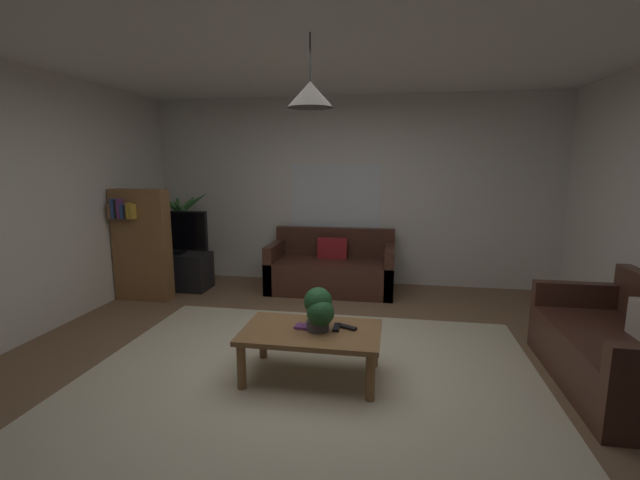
# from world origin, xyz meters

# --- Properties ---
(floor) EXTENTS (5.69, 5.49, 0.02)m
(floor) POSITION_xyz_m (0.00, 0.00, -0.01)
(floor) COLOR brown
(floor) RESTS_ON ground
(rug) EXTENTS (3.70, 3.02, 0.01)m
(rug) POSITION_xyz_m (0.00, -0.20, 0.00)
(rug) COLOR beige
(rug) RESTS_ON ground
(wall_back) EXTENTS (5.81, 0.06, 2.63)m
(wall_back) POSITION_xyz_m (0.00, 2.77, 1.31)
(wall_back) COLOR silver
(wall_back) RESTS_ON ground
(wall_left) EXTENTS (0.06, 5.49, 2.63)m
(wall_left) POSITION_xyz_m (-2.88, 0.00, 1.31)
(wall_left) COLOR silver
(wall_left) RESTS_ON ground
(ceiling) EXTENTS (5.69, 5.49, 0.02)m
(ceiling) POSITION_xyz_m (0.00, 0.00, 2.64)
(ceiling) COLOR white
(window_pane) EXTENTS (1.27, 0.01, 1.09)m
(window_pane) POSITION_xyz_m (-0.20, 2.74, 1.15)
(window_pane) COLOR white
(couch_under_window) EXTENTS (1.67, 0.81, 0.82)m
(couch_under_window) POSITION_xyz_m (-0.19, 2.27, 0.28)
(couch_under_window) COLOR #47281E
(couch_under_window) RESTS_ON ground
(couch_right_side) EXTENTS (0.81, 1.56, 0.82)m
(couch_right_side) POSITION_xyz_m (2.38, 0.06, 0.28)
(couch_right_side) COLOR #47281E
(couch_right_side) RESTS_ON ground
(coffee_table) EXTENTS (1.10, 0.67, 0.40)m
(coffee_table) POSITION_xyz_m (0.01, -0.17, 0.34)
(coffee_table) COLOR olive
(coffee_table) RESTS_ON ground
(book_on_table_0) EXTENTS (0.13, 0.12, 0.02)m
(book_on_table_0) POSITION_xyz_m (-0.07, -0.14, 0.41)
(book_on_table_0) COLOR #72387F
(book_on_table_0) RESTS_ON coffee_table
(remote_on_table_0) EXTENTS (0.17, 0.11, 0.02)m
(remote_on_table_0) POSITION_xyz_m (0.29, -0.09, 0.41)
(remote_on_table_0) COLOR black
(remote_on_table_0) RESTS_ON coffee_table
(remote_on_table_1) EXTENTS (0.05, 0.16, 0.02)m
(remote_on_table_1) POSITION_xyz_m (0.21, -0.11, 0.41)
(remote_on_table_1) COLOR black
(remote_on_table_1) RESTS_ON coffee_table
(potted_plant_on_table) EXTENTS (0.25, 0.28, 0.34)m
(potted_plant_on_table) POSITION_xyz_m (0.07, -0.16, 0.58)
(potted_plant_on_table) COLOR #4C4C51
(potted_plant_on_table) RESTS_ON coffee_table
(tv_stand) EXTENTS (0.90, 0.44, 0.50)m
(tv_stand) POSITION_xyz_m (-2.30, 1.99, 0.25)
(tv_stand) COLOR black
(tv_stand) RESTS_ON ground
(tv) EXTENTS (0.95, 0.16, 0.58)m
(tv) POSITION_xyz_m (-2.30, 1.97, 0.80)
(tv) COLOR black
(tv) RESTS_ON tv_stand
(potted_palm_corner) EXTENTS (0.86, 0.91, 1.34)m
(potted_palm_corner) POSITION_xyz_m (-2.45, 2.49, 0.62)
(potted_palm_corner) COLOR brown
(potted_palm_corner) RESTS_ON ground
(bookshelf_corner) EXTENTS (0.70, 0.31, 1.40)m
(bookshelf_corner) POSITION_xyz_m (-2.48, 1.49, 0.72)
(bookshelf_corner) COLOR olive
(bookshelf_corner) RESTS_ON ground
(pendant_lamp) EXTENTS (0.34, 0.34, 0.51)m
(pendant_lamp) POSITION_xyz_m (0.01, -0.17, 2.21)
(pendant_lamp) COLOR black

